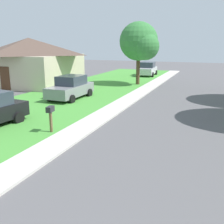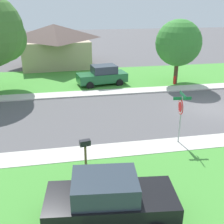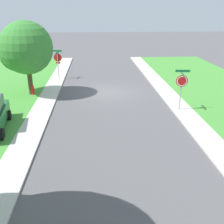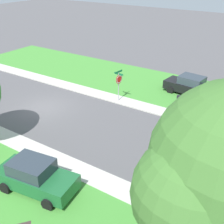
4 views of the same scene
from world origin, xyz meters
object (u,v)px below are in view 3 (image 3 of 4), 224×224
at_px(tree_across_left, 24,49).
at_px(fire_hydrant, 33,90).
at_px(stop_sign_near_corner, 58,59).
at_px(stop_sign_far_corner, 182,83).

relative_size(tree_across_left, fire_hydrant, 6.78).
bearing_deg(stop_sign_near_corner, tree_across_left, 70.02).
relative_size(stop_sign_near_corner, stop_sign_far_corner, 1.00).
distance_m(stop_sign_near_corner, tree_across_left, 5.49).
height_order(stop_sign_near_corner, fire_hydrant, stop_sign_near_corner).
bearing_deg(tree_across_left, stop_sign_far_corner, 157.93).
bearing_deg(stop_sign_far_corner, tree_across_left, -22.07).
height_order(stop_sign_far_corner, tree_across_left, tree_across_left).
bearing_deg(tree_across_left, stop_sign_near_corner, -109.98).
height_order(stop_sign_near_corner, tree_across_left, tree_across_left).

